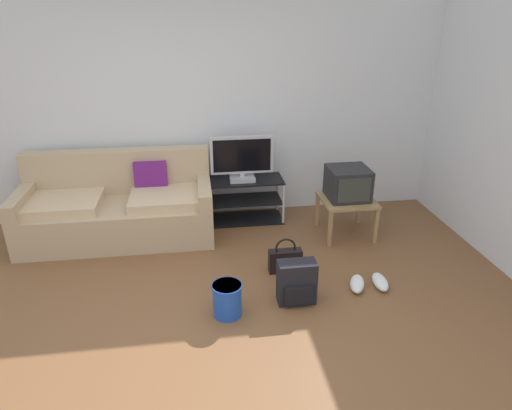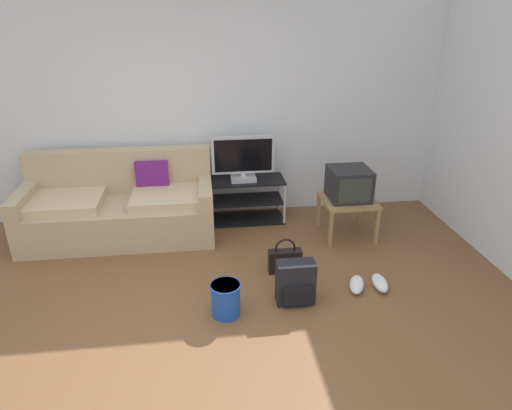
{
  "view_description": "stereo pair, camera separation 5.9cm",
  "coord_description": "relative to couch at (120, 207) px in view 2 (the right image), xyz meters",
  "views": [
    {
      "loc": [
        0.09,
        -2.79,
        2.36
      ],
      "look_at": [
        0.64,
        1.11,
        0.63
      ],
      "focal_mm": 31.5,
      "sensor_mm": 36.0,
      "label": 1
    },
    {
      "loc": [
        0.15,
        -2.8,
        2.36
      ],
      "look_at": [
        0.64,
        1.11,
        0.63
      ],
      "focal_mm": 31.5,
      "sensor_mm": 36.0,
      "label": 2
    }
  ],
  "objects": [
    {
      "name": "ground_plane",
      "position": [
        0.78,
        -1.91,
        -0.34
      ],
      "size": [
        9.0,
        9.8,
        0.02
      ],
      "primitive_type": "cube",
      "color": "brown"
    },
    {
      "name": "handbag",
      "position": [
        1.68,
        -1.02,
        -0.2
      ],
      "size": [
        0.32,
        0.11,
        0.36
      ],
      "rotation": [
        0.0,
        0.0,
        -0.44
      ],
      "color": "black",
      "rests_on": "ground_plane"
    },
    {
      "name": "backpack",
      "position": [
        1.67,
        -1.52,
        -0.14
      ],
      "size": [
        0.33,
        0.24,
        0.39
      ],
      "rotation": [
        0.0,
        0.0,
        0.19
      ],
      "color": "black",
      "rests_on": "ground_plane"
    },
    {
      "name": "side_table",
      "position": [
        2.5,
        -0.34,
        0.04
      ],
      "size": [
        0.57,
        0.57,
        0.44
      ],
      "color": "#9E7A4C",
      "rests_on": "ground_plane"
    },
    {
      "name": "cleaning_bucket",
      "position": [
        1.07,
        -1.62,
        -0.18
      ],
      "size": [
        0.25,
        0.25,
        0.29
      ],
      "color": "blue",
      "rests_on": "ground_plane"
    },
    {
      "name": "couch",
      "position": [
        0.0,
        0.0,
        0.0
      ],
      "size": [
        2.05,
        0.89,
        0.91
      ],
      "color": "tan",
      "rests_on": "ground_plane"
    },
    {
      "name": "wall_back",
      "position": [
        0.78,
        0.54,
        1.02
      ],
      "size": [
        9.0,
        0.1,
        2.7
      ],
      "primitive_type": "cube",
      "color": "silver",
      "rests_on": "ground_plane"
    },
    {
      "name": "tv_stand",
      "position": [
        1.4,
        0.19,
        -0.07
      ],
      "size": [
        0.96,
        0.42,
        0.52
      ],
      "color": "black",
      "rests_on": "ground_plane"
    },
    {
      "name": "flat_tv",
      "position": [
        1.4,
        0.17,
        0.45
      ],
      "size": [
        0.72,
        0.22,
        0.52
      ],
      "color": "#B2B2B7",
      "rests_on": "tv_stand"
    },
    {
      "name": "crt_tv",
      "position": [
        2.5,
        -0.32,
        0.28
      ],
      "size": [
        0.43,
        0.43,
        0.34
      ],
      "color": "#232326",
      "rests_on": "side_table"
    },
    {
      "name": "sneakers_pair",
      "position": [
        2.38,
        -1.4,
        -0.29
      ],
      "size": [
        0.41,
        0.31,
        0.09
      ],
      "color": "white",
      "rests_on": "ground_plane"
    }
  ]
}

